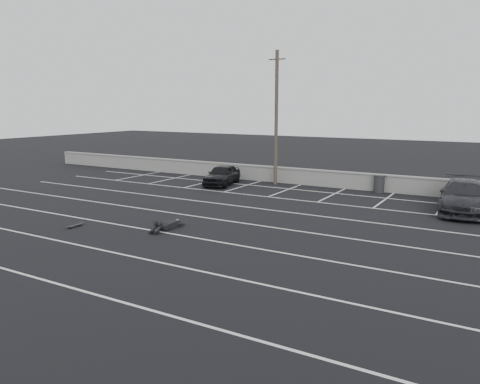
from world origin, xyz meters
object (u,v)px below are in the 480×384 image
Objects in this scene: trash_bin at (379,184)px; utility_pole at (276,118)px; skateboard at (75,226)px; car_left at (222,175)px; car_right at (463,197)px; person at (170,222)px.

utility_pole is at bearing -176.59° from trash_bin.
utility_pole is 11.97× the size of skateboard.
skateboard is at bearing -100.00° from utility_pole.
car_right reaches higher than car_left.
skateboard is at bearing -121.97° from trash_bin.
skateboard is at bearing -100.46° from car_left.
person is (1.05, -12.42, -4.12)m from utility_pole.
skateboard is (-9.27, -14.85, -0.47)m from trash_bin.
car_right is at bearing -13.52° from utility_pole.
person is at bearing 30.78° from skateboard.
trash_bin is 17.51m from skateboard.
car_right is 7.34× the size of skateboard.
car_left is 12.49m from skateboard.
trash_bin is at bearing 3.41° from utility_pole.
trash_bin is 14.02m from person.
trash_bin is (9.67, 2.38, -0.13)m from car_left.
trash_bin reaches higher than person.
utility_pole reaches higher than person.
trash_bin is at bearing 59.41° from skateboard.
car_left is at bearing -166.17° from trash_bin.
person is at bearing -113.84° from trash_bin.
utility_pole is at bearing 161.44° from car_right.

